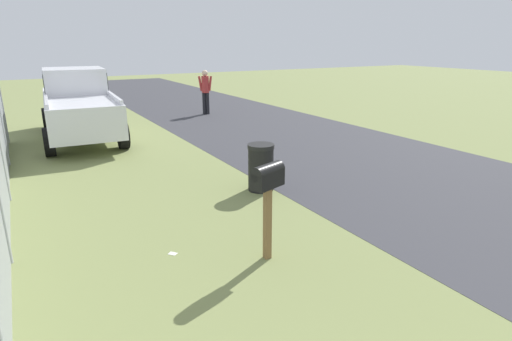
% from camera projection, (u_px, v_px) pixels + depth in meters
% --- Properties ---
extents(road_asphalt, '(60.00, 6.12, 0.01)m').
position_uv_depth(road_asphalt, '(484.00, 202.00, 7.81)').
color(road_asphalt, '#38383D').
rests_on(road_asphalt, ground).
extents(mailbox, '(0.35, 0.52, 1.36)m').
position_uv_depth(mailbox, '(268.00, 184.00, 5.49)').
color(mailbox, brown).
rests_on(mailbox, ground).
extents(pickup_truck, '(5.71, 2.38, 2.09)m').
position_uv_depth(pickup_truck, '(78.00, 102.00, 12.77)').
color(pickup_truck, silver).
rests_on(pickup_truck, ground).
extents(trash_bin, '(0.53, 0.53, 0.95)m').
position_uv_depth(trash_bin, '(261.00, 167.00, 8.33)').
color(trash_bin, black).
rests_on(trash_bin, ground).
extents(pedestrian, '(0.30, 0.53, 1.78)m').
position_uv_depth(pedestrian, '(205.00, 89.00, 16.96)').
color(pedestrian, black).
rests_on(pedestrian, ground).
extents(litter_wrapper_midfield_a, '(0.15, 0.14, 0.01)m').
position_uv_depth(litter_wrapper_midfield_a, '(173.00, 253.00, 5.92)').
color(litter_wrapper_midfield_a, silver).
rests_on(litter_wrapper_midfield_a, ground).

